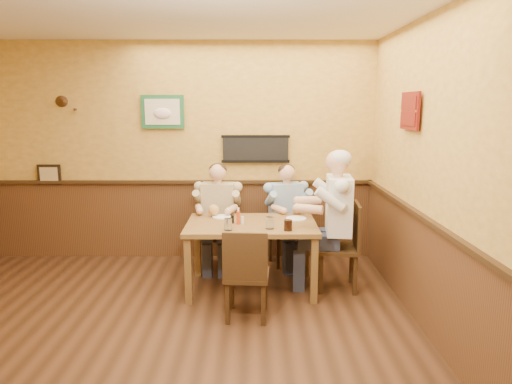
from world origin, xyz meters
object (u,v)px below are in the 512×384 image
Objects in this scene: chair_back_left at (219,235)px; chair_near_side at (247,273)px; water_glass_left at (228,224)px; diner_blue_polo at (286,220)px; chair_right_end at (337,246)px; diner_tan_shirt at (219,221)px; diner_white_elder at (338,228)px; salt_shaker at (242,220)px; cola_tumbler at (288,225)px; dining_table at (251,231)px; chair_back_right at (285,233)px; hot_sauce_bottle at (238,217)px; pepper_shaker at (232,219)px; water_glass_mid at (270,223)px.

chair_back_left is 1.43m from chair_near_side.
chair_near_side is at bearing -63.82° from water_glass_left.
chair_near_side is 1.55m from diner_blue_polo.
diner_tan_shirt is at bearing -111.03° from chair_right_end.
diner_white_elder reaches higher than chair_back_left.
salt_shaker is (0.14, 0.25, -0.02)m from water_glass_left.
diner_tan_shirt is 10.72× the size of cola_tumbler.
water_glass_left is (0.17, -0.98, 0.22)m from diner_tan_shirt.
chair_back_right is at bearing 61.35° from dining_table.
salt_shaker is at bearing -81.64° from chair_right_end.
hot_sauce_bottle reaches higher than water_glass_left.
diner_white_elder is at bearing -140.28° from chair_near_side.
dining_table is at bearing -55.68° from chair_back_left.
water_glass_left is at bearing -76.47° from diner_tan_shirt.
chair_near_side is (-0.47, -1.48, 0.04)m from chair_back_right.
pepper_shaker is at bearing -83.41° from diner_white_elder.
water_glass_mid is (0.43, 0.05, 0.00)m from water_glass_left.
diner_blue_polo is 1.08m from water_glass_mid.
hot_sauce_bottle is (-0.57, -0.84, 0.43)m from chair_back_right.
chair_back_right is at bearing -103.18° from chair_near_side.
diner_white_elder reaches higher than diner_blue_polo.
diner_blue_polo is 1.29m from water_glass_left.
chair_near_side reaches higher than chair_back_right.
hot_sauce_bottle is (-1.08, -0.06, 0.35)m from chair_right_end.
diner_white_elder is (0.94, 0.00, 0.03)m from dining_table.
salt_shaker is (-0.52, -0.83, 0.39)m from chair_back_right.
diner_blue_polo is 14.38× the size of salt_shaker.
chair_back_right is at bearing 0.00° from diner_blue_polo.
water_glass_mid is 0.38m from hot_sauce_bottle.
cola_tumbler is at bearing -55.55° from diner_white_elder.
chair_right_end is at bearing -72.48° from chair_back_right.
pepper_shaker is (-0.21, -0.01, 0.14)m from dining_table.
water_glass_mid is (0.60, -0.93, 0.40)m from chair_back_left.
chair_right_end is at bearing 180.00° from diner_white_elder.
water_glass_mid reaches higher than dining_table.
diner_white_elder is 1.09m from hot_sauce_bottle.
water_glass_mid reaches higher than pepper_shaker.
water_glass_left is at bearing -137.55° from chair_back_right.
chair_back_left is 6.75× the size of water_glass_left.
chair_back_left is 0.70× the size of diner_tan_shirt.
chair_right_end is 0.82× the size of diner_tan_shirt.
pepper_shaker is (-0.17, 0.68, 0.35)m from chair_near_side.
chair_right_end is at bearing 28.76° from cola_tumbler.
water_glass_left is at bearing -70.11° from chair_right_end.
cola_tumbler is at bearing -108.73° from chair_back_right.
chair_near_side reaches higher than water_glass_mid.
salt_shaker is (-0.10, -0.04, 0.13)m from dining_table.
chair_back_left is 0.88m from salt_shaker.
chair_near_side is at bearing -117.02° from water_glass_mid.
chair_near_side is at bearing -93.24° from dining_table.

